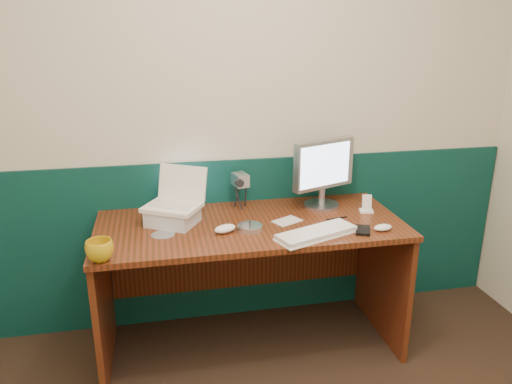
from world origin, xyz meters
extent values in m
cube|color=beige|center=(0.00, 1.75, 1.25)|extent=(3.50, 0.04, 2.50)
cube|color=#073130|center=(0.00, 1.74, 0.50)|extent=(3.48, 0.02, 1.00)
cube|color=#3B1E0A|center=(0.06, 1.38, 0.38)|extent=(1.60, 0.70, 0.75)
cube|color=silver|center=(-0.33, 1.45, 0.79)|extent=(0.30, 0.29, 0.08)
cube|color=white|center=(0.35, 1.15, 0.76)|extent=(0.44, 0.28, 0.02)
ellipsoid|color=white|center=(0.70, 1.15, 0.77)|extent=(0.11, 0.07, 0.03)
ellipsoid|color=white|center=(-0.08, 1.28, 0.77)|extent=(0.14, 0.11, 0.04)
imported|color=gold|center=(-0.67, 1.08, 0.80)|extent=(0.15, 0.15, 0.10)
cylinder|color=silver|center=(0.04, 1.29, 0.76)|extent=(0.13, 0.13, 0.03)
cylinder|color=#ADB4BD|center=(-0.39, 1.31, 0.75)|extent=(0.12, 0.12, 0.00)
cylinder|color=black|center=(0.53, 1.34, 0.75)|extent=(0.12, 0.03, 0.01)
cube|color=silver|center=(0.26, 1.36, 0.75)|extent=(0.18, 0.15, 0.00)
cube|color=white|center=(0.73, 1.41, 0.76)|extent=(0.08, 0.07, 0.01)
cube|color=white|center=(0.73, 1.41, 0.81)|extent=(0.05, 0.04, 0.09)
cube|color=black|center=(0.60, 1.15, 0.76)|extent=(0.11, 0.14, 0.01)
camera|label=1|loc=(-0.39, -1.01, 1.73)|focal=35.00mm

